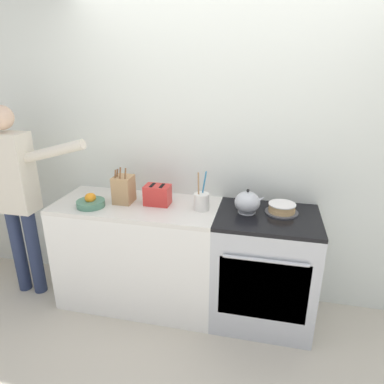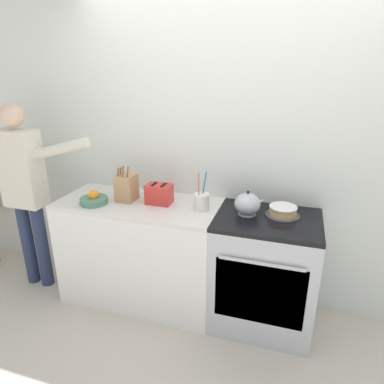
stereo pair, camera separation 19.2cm
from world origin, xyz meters
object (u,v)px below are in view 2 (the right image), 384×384
Objects in this scene: fruit_bowl at (94,199)px; toaster at (159,194)px; tea_kettle at (248,204)px; person_baker at (25,183)px; stove_range at (264,272)px; layer_cake at (283,211)px; utensil_crock at (202,201)px; knife_block at (126,187)px.

fruit_bowl is 0.53m from toaster.
person_baker reaches higher than tea_kettle.
layer_cake is at bearing 38.59° from stove_range.
utensil_crock reaches higher than layer_cake.
knife_block is (-1.15, 0.02, 0.57)m from stove_range.
stove_range is 1.46m from fruit_bowl.
stove_range is 4.22× the size of toaster.
toaster is (-0.36, 0.03, 0.01)m from utensil_crock.
toaster is at bearing 175.30° from utensil_crock.
fruit_bowl reaches higher than stove_range.
utensil_crock reaches higher than toaster.
toaster is (-0.71, 0.00, -0.00)m from tea_kettle.
utensil_crock reaches higher than tea_kettle.
tea_kettle is 0.71m from toaster.
tea_kettle is 0.77× the size of utensil_crock.
layer_cake is at bearing 6.91° from utensil_crock.
layer_cake is 1.05× the size of tea_kettle.
stove_range is 2.98× the size of utensil_crock.
toaster is at bearing 177.81° from stove_range.
layer_cake is (0.10, 0.08, 0.49)m from stove_range.
layer_cake is at bearing 10.65° from tea_kettle.
fruit_bowl is 0.70m from person_baker.
stove_range is at bearing -141.41° from layer_cake.
knife_block reaches higher than tea_kettle.
tea_kettle is 0.99m from knife_block.
utensil_crock is at bearing -1.08° from knife_block.
toaster is at bearing 18.03° from fruit_bowl.
knife_block is 0.28m from toaster.
layer_cake is 1.13× the size of fruit_bowl.
utensil_crock is (-0.35, -0.03, -0.01)m from tea_kettle.
tea_kettle is (-0.16, 0.03, 0.54)m from stove_range.
toaster is (-0.97, -0.04, 0.04)m from layer_cake.
utensil_crock is at bearing 16.51° from person_baker.
utensil_crock is (-0.51, 0.00, 0.53)m from stove_range.
layer_cake is 1.48m from fruit_bowl.
stove_range is at bearing 5.39° from fruit_bowl.
layer_cake is at bearing 17.36° from person_baker.
person_baker is (-1.91, -0.13, 0.01)m from tea_kettle.
person_baker is at bearing -173.52° from toaster.
stove_range is at bearing -10.18° from tea_kettle.
utensil_crock is (-0.60, -0.07, 0.03)m from layer_cake.
layer_cake is 0.26m from tea_kettle.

